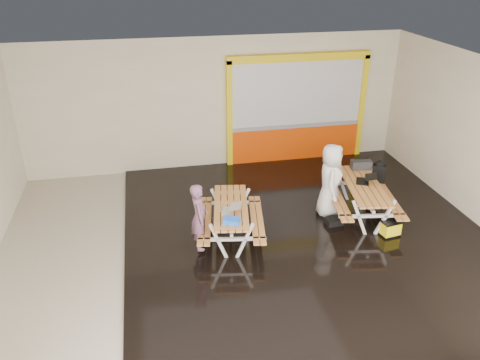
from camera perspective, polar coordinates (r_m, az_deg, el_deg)
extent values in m
cube|color=beige|center=(10.15, 1.03, -7.29)|extent=(10.00, 8.00, 0.01)
cube|color=white|center=(8.75, 1.21, 12.38)|extent=(10.00, 8.00, 0.01)
cube|color=beige|center=(13.01, -2.78, 8.81)|extent=(10.00, 0.01, 3.50)
cube|color=beige|center=(6.02, 9.71, -13.48)|extent=(10.00, 0.01, 3.50)
cube|color=black|center=(10.44, 7.79, -6.33)|extent=(7.50, 7.98, 0.05)
cube|color=#E54305|center=(13.84, 6.43, 4.25)|extent=(3.60, 0.12, 1.00)
cube|color=gray|center=(13.66, 6.54, 6.32)|extent=(3.60, 0.14, 0.10)
cube|color=silver|center=(13.40, 6.72, 10.01)|extent=(3.60, 0.08, 1.72)
cube|color=yellow|center=(13.07, -1.26, 7.54)|extent=(0.14, 0.16, 2.90)
cube|color=yellow|center=(14.20, 13.92, 8.26)|extent=(0.14, 0.16, 2.90)
cube|color=yellow|center=(13.16, 6.96, 14.01)|extent=(3.88, 0.16, 0.20)
cube|color=#BB7937|center=(9.88, -2.67, -3.18)|extent=(0.44, 1.92, 0.04)
cube|color=#BB7937|center=(9.88, -1.87, -3.17)|extent=(0.44, 1.92, 0.04)
cube|color=#BB7937|center=(9.88, -1.08, -3.15)|extent=(0.44, 1.92, 0.04)
cube|color=#BB7937|center=(9.88, -0.28, -3.14)|extent=(0.44, 1.92, 0.04)
cube|color=#BB7937|center=(9.89, 0.51, -3.13)|extent=(0.44, 1.92, 0.04)
cube|color=white|center=(9.42, -2.52, -7.15)|extent=(0.36, 0.12, 0.77)
cube|color=white|center=(9.43, 0.55, -7.10)|extent=(0.36, 0.12, 0.77)
cube|color=white|center=(9.40, -0.98, -6.90)|extent=(1.31, 0.28, 0.06)
cube|color=white|center=(9.27, -1.00, -5.60)|extent=(0.65, 0.17, 0.06)
cube|color=white|center=(10.69, -2.47, -2.89)|extent=(0.36, 0.12, 0.77)
cube|color=white|center=(10.69, 0.22, -2.85)|extent=(0.36, 0.12, 0.77)
cube|color=white|center=(10.67, -1.13, -2.67)|extent=(1.31, 0.28, 0.06)
cube|color=white|center=(10.55, -1.14, -1.47)|extent=(0.65, 0.17, 0.06)
cube|color=white|center=(9.97, -1.07, -4.13)|extent=(0.32, 1.57, 0.06)
cube|color=#BB7937|center=(10.03, -4.48, -4.65)|extent=(0.44, 1.92, 0.04)
cube|color=#BB7937|center=(10.03, -3.73, -4.64)|extent=(0.44, 1.92, 0.04)
cube|color=#BB7937|center=(10.04, 1.60, -4.56)|extent=(0.44, 1.92, 0.04)
cube|color=#BB7937|center=(10.05, 2.35, -4.54)|extent=(0.44, 1.92, 0.04)
cube|color=#BB7937|center=(10.91, 12.77, -0.64)|extent=(0.46, 2.04, 0.04)
cube|color=#BB7937|center=(10.95, 13.51, -0.63)|extent=(0.46, 2.04, 0.04)
cube|color=#BB7937|center=(10.99, 14.24, -0.61)|extent=(0.46, 2.04, 0.04)
cube|color=#BB7937|center=(11.03, 14.96, -0.60)|extent=(0.46, 2.04, 0.04)
cube|color=#BB7937|center=(11.07, 15.68, -0.58)|extent=(0.46, 2.04, 0.04)
cube|color=white|center=(10.42, 13.74, -4.33)|extent=(0.38, 0.12, 0.82)
cube|color=white|center=(10.58, 16.52, -4.22)|extent=(0.38, 0.12, 0.82)
cube|color=white|center=(10.47, 15.17, -4.06)|extent=(1.40, 0.29, 0.06)
cube|color=white|center=(10.35, 15.34, -2.77)|extent=(0.69, 0.17, 0.06)
cube|color=white|center=(11.75, 11.80, -0.55)|extent=(0.38, 0.12, 0.82)
cube|color=white|center=(11.89, 14.30, -0.50)|extent=(0.38, 0.12, 0.82)
cube|color=white|center=(11.79, 13.08, -0.33)|extent=(1.40, 0.29, 0.06)
cube|color=white|center=(11.68, 13.21, 0.85)|extent=(0.69, 0.17, 0.06)
cube|color=white|center=(11.08, 14.12, -1.56)|extent=(0.33, 1.67, 0.06)
cube|color=#BB7937|center=(10.96, 10.89, -2.12)|extent=(0.45, 2.04, 0.04)
cube|color=#BB7937|center=(10.99, 11.59, -2.10)|extent=(0.45, 2.04, 0.04)
cube|color=#BB7937|center=(11.27, 16.48, -1.96)|extent=(0.45, 2.04, 0.04)
cube|color=#BB7937|center=(11.31, 17.15, -1.94)|extent=(0.45, 2.04, 0.04)
imported|color=#734A63|center=(9.46, -4.79, -4.28)|extent=(0.36, 0.52, 1.37)
imported|color=white|center=(10.91, 10.50, -0.07)|extent=(0.78, 0.96, 1.69)
cube|color=silver|center=(9.68, -1.38, -3.61)|extent=(0.33, 0.39, 0.02)
cube|color=silver|center=(9.61, -0.52, -3.06)|extent=(0.31, 0.39, 0.07)
cube|color=silver|center=(9.61, -0.56, -3.06)|extent=(0.27, 0.34, 0.05)
cube|color=black|center=(11.10, 14.08, -0.15)|extent=(0.40, 0.45, 0.02)
cube|color=black|center=(11.05, 15.01, 0.38)|extent=(0.38, 0.44, 0.07)
cube|color=silver|center=(11.05, 14.98, 0.38)|extent=(0.33, 0.38, 0.06)
cube|color=blue|center=(9.28, -0.97, -4.76)|extent=(0.37, 0.32, 0.09)
cube|color=black|center=(11.70, 13.91, 1.76)|extent=(0.48, 0.28, 0.21)
cylinder|color=black|center=(11.65, 13.99, 2.42)|extent=(0.34, 0.06, 0.03)
cube|color=black|center=(11.85, 15.88, 0.70)|extent=(0.37, 0.33, 0.44)
cylinder|color=black|center=(11.76, 16.02, 1.77)|extent=(0.27, 0.27, 0.11)
cube|color=black|center=(10.84, 10.91, -4.72)|extent=(0.39, 0.31, 0.14)
cube|color=black|center=(10.73, 17.05, -6.10)|extent=(0.43, 0.31, 0.04)
cube|color=yellow|center=(10.66, 17.15, -5.43)|extent=(0.40, 0.29, 0.29)
cube|color=black|center=(10.58, 17.26, -4.70)|extent=(0.43, 0.31, 0.03)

